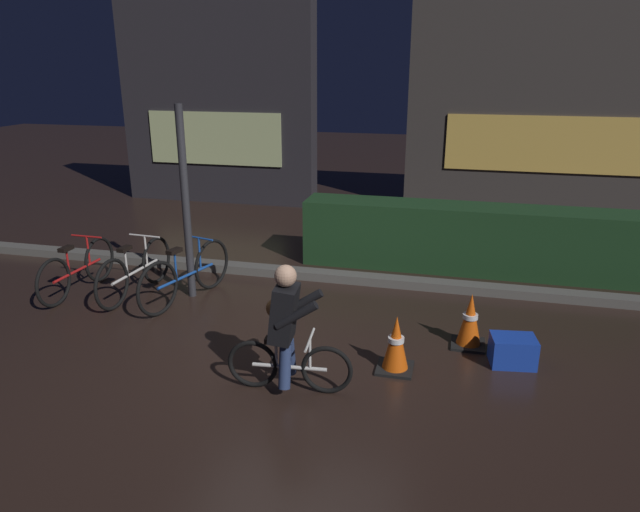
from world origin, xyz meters
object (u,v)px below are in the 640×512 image
Objects in this scene: parked_bike_center_left at (186,275)px; blue_crate at (513,351)px; traffic_cone_far at (470,321)px; cyclist at (286,328)px; traffic_cone_near at (396,344)px; parked_bike_leftmost at (78,269)px; parked_bike_left_mid at (135,271)px; street_post at (186,205)px.

blue_crate is (3.96, -0.73, -0.21)m from parked_bike_center_left.
cyclist is at bearing -141.74° from traffic_cone_far.
traffic_cone_far is at bearing 144.26° from blue_crate.
traffic_cone_near is at bearing -96.92° from parked_bike_center_left.
parked_bike_left_mid is at bearing -80.71° from parked_bike_leftmost.
traffic_cone_far is (0.71, 0.71, 0.01)m from traffic_cone_near.
parked_bike_left_mid is at bearing 103.62° from parked_bike_center_left.
parked_bike_leftmost is 1.26× the size of cyclist.
parked_bike_leftmost is (-1.51, -0.26, -0.90)m from street_post.
parked_bike_left_mid is (-0.72, -0.15, -0.89)m from street_post.
street_post reaches higher than traffic_cone_far.
cyclist reaches higher than blue_crate.
parked_bike_center_left is 4.04m from blue_crate.
parked_bike_center_left is 3.55m from traffic_cone_far.
parked_bike_leftmost is 2.58× the size of traffic_cone_far.
blue_crate is (5.49, -0.64, -0.18)m from parked_bike_leftmost.
traffic_cone_far is at bearing -81.81° from parked_bike_center_left.
parked_bike_center_left is 2.56m from cyclist.
parked_bike_center_left is at bearing 132.38° from cyclist.
cyclist reaches higher than traffic_cone_far.
traffic_cone_far reaches higher than blue_crate.
traffic_cone_near is (4.34, -1.04, -0.05)m from parked_bike_leftmost.
traffic_cone_far is 1.38× the size of blue_crate.
street_post is at bearing 167.27° from blue_crate.
parked_bike_left_mid is 1.31× the size of cyclist.
street_post is 1.49× the size of parked_bike_center_left.
traffic_cone_near is 1.22m from blue_crate.
street_post reaches higher than parked_bike_leftmost.
parked_bike_leftmost is at bearing 101.86° from parked_bike_left_mid.
parked_bike_leftmost is 4.47m from traffic_cone_near.
parked_bike_left_mid is at bearing 141.30° from cyclist.
cyclist is (1.89, -1.89, -0.61)m from street_post.
traffic_cone_far is at bearing -9.40° from street_post.
traffic_cone_near is (3.55, -1.15, -0.06)m from parked_bike_left_mid.
parked_bike_left_mid is 2.69× the size of traffic_cone_far.
parked_bike_left_mid is at bearing 174.17° from traffic_cone_far.
parked_bike_left_mid is 3.15m from cyclist.
parked_bike_left_mid is 4.29m from traffic_cone_far.
street_post is at bearing -78.77° from parked_bike_leftmost.
traffic_cone_far is 0.55m from blue_crate.
traffic_cone_far is 0.49× the size of cyclist.
parked_bike_left_mid is at bearing -168.05° from street_post.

